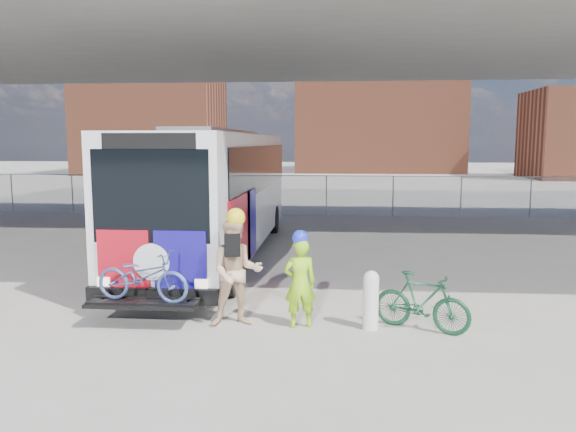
# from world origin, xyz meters

# --- Properties ---
(ground) EXTENTS (160.00, 160.00, 0.00)m
(ground) POSITION_xyz_m (0.00, 0.00, 0.00)
(ground) COLOR #9E9991
(ground) RESTS_ON ground
(bus) EXTENTS (2.67, 12.99, 3.69)m
(bus) POSITION_xyz_m (-2.00, 2.71, 2.11)
(bus) COLOR silver
(bus) RESTS_ON ground
(overpass) EXTENTS (40.00, 16.00, 7.95)m
(overpass) POSITION_xyz_m (0.00, 4.00, 6.54)
(overpass) COLOR #605E59
(overpass) RESTS_ON ground
(chainlink_fence) EXTENTS (30.00, 0.06, 30.00)m
(chainlink_fence) POSITION_xyz_m (0.00, 12.00, 1.42)
(chainlink_fence) COLOR gray
(chainlink_fence) RESTS_ON ground
(brick_buildings) EXTENTS (54.00, 22.00, 12.00)m
(brick_buildings) POSITION_xyz_m (1.23, 48.23, 5.42)
(brick_buildings) COLOR brown
(brick_buildings) RESTS_ON ground
(smokestack) EXTENTS (2.20, 2.20, 25.00)m
(smokestack) POSITION_xyz_m (14.00, 55.00, 12.50)
(smokestack) COLOR brown
(smokestack) RESTS_ON ground
(bollard) EXTENTS (0.28, 0.28, 1.07)m
(bollard) POSITION_xyz_m (2.10, -3.61, 0.57)
(bollard) COLOR white
(bollard) RESTS_ON ground
(cyclist_hivis) EXTENTS (0.67, 0.53, 1.79)m
(cyclist_hivis) POSITION_xyz_m (0.82, -3.61, 0.86)
(cyclist_hivis) COLOR #90DB17
(cyclist_hivis) RESTS_ON ground
(cyclist_tan) EXTENTS (1.11, 0.95, 2.17)m
(cyclist_tan) POSITION_xyz_m (-0.34, -3.61, 1.02)
(cyclist_tan) COLOR #DDB38D
(cyclist_tan) RESTS_ON ground
(bike_parked) EXTENTS (1.79, 1.21, 1.05)m
(bike_parked) POSITION_xyz_m (2.99, -3.61, 0.53)
(bike_parked) COLOR #16452A
(bike_parked) RESTS_ON ground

